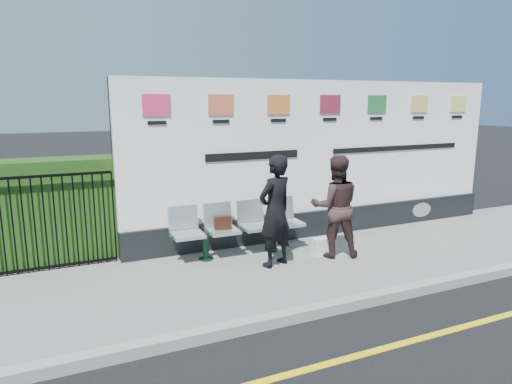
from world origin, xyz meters
TOP-DOWN VIEW (x-y plane):
  - ground at (0.00, 0.00)m, footprint 80.00×80.00m
  - pavement at (0.00, 2.50)m, footprint 14.00×3.00m
  - kerb at (0.00, 1.00)m, footprint 14.00×0.18m
  - yellow_line at (0.00, 0.00)m, footprint 14.00×0.10m
  - billboard at (0.50, 3.85)m, footprint 8.00×0.30m
  - hedge at (-4.58, 4.30)m, footprint 2.35×0.70m
  - railing at (-4.58, 3.85)m, footprint 2.05×0.06m
  - bench at (-1.56, 3.30)m, footprint 2.33×0.64m
  - woman_left at (-1.23, 2.60)m, footprint 0.76×0.63m
  - woman_right at (-0.09, 2.61)m, footprint 1.02×0.91m
  - handbag_brown at (-1.87, 3.30)m, footprint 0.30×0.17m
  - carrier_bag_white at (-0.28, 2.71)m, footprint 0.30×0.18m

SIDE VIEW (x-z plane):
  - ground at x=0.00m, z-range 0.00..0.00m
  - yellow_line at x=0.00m, z-range 0.00..0.01m
  - pavement at x=0.00m, z-range 0.00..0.12m
  - kerb at x=0.00m, z-range 0.00..0.14m
  - carrier_bag_white at x=-0.28m, z-range 0.12..0.42m
  - bench at x=-1.56m, z-range 0.12..0.62m
  - handbag_brown at x=-1.87m, z-range 0.62..0.84m
  - railing at x=-4.58m, z-range 0.12..1.66m
  - hedge at x=-4.58m, z-range 0.12..1.82m
  - woman_right at x=-0.09m, z-range 0.12..1.86m
  - woman_left at x=-1.23m, z-range 0.12..1.92m
  - billboard at x=0.50m, z-range -0.08..2.92m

